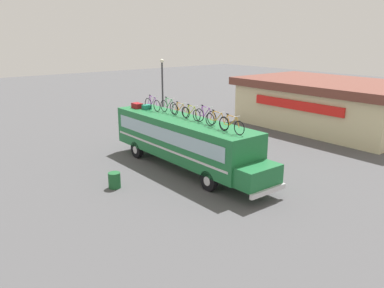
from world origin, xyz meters
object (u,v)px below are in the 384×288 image
object	(u,v)px
bus	(185,139)
rooftop_bicycle_1	(152,104)
rooftop_bicycle_4	(191,113)
rooftop_bicycle_3	(180,110)
luggage_bag_1	(137,106)
rooftop_bicycle_5	(205,116)
rooftop_bicycle_7	(231,125)
trash_bin	(114,180)
rooftop_bicycle_6	(217,121)
rooftop_bicycle_2	(169,106)
street_lamp	(162,90)
luggage_bag_2	(147,107)

from	to	relation	value
bus	rooftop_bicycle_1	size ratio (longest dim) A/B	6.91
rooftop_bicycle_4	rooftop_bicycle_3	bearing A→B (deg)	175.67
luggage_bag_1	rooftop_bicycle_5	world-z (taller)	rooftop_bicycle_5
luggage_bag_1	rooftop_bicycle_3	world-z (taller)	rooftop_bicycle_3
rooftop_bicycle_7	trash_bin	xyz separation A→B (m)	(-3.85, -4.51, -2.96)
rooftop_bicycle_5	rooftop_bicycle_6	bearing A→B (deg)	-12.76
luggage_bag_1	rooftop_bicycle_2	xyz separation A→B (m)	(2.63, 0.68, 0.24)
rooftop_bicycle_6	trash_bin	size ratio (longest dim) A/B	2.18
rooftop_bicycle_7	rooftop_bicycle_3	bearing A→B (deg)	174.43
rooftop_bicycle_7	rooftop_bicycle_5	bearing A→B (deg)	169.98
rooftop_bicycle_2	rooftop_bicycle_7	bearing A→B (deg)	-4.91
street_lamp	rooftop_bicycle_3	bearing A→B (deg)	-27.89
rooftop_bicycle_1	rooftop_bicycle_5	bearing A→B (deg)	2.88
bus	rooftop_bicycle_7	world-z (taller)	rooftop_bicycle_7
trash_bin	street_lamp	bearing A→B (deg)	134.35
rooftop_bicycle_1	rooftop_bicycle_3	bearing A→B (deg)	6.35
rooftop_bicycle_2	trash_bin	bearing A→B (deg)	-66.37
rooftop_bicycle_2	rooftop_bicycle_4	xyz separation A→B (m)	(2.40, -0.14, -0.04)
rooftop_bicycle_5	luggage_bag_1	bearing A→B (deg)	-174.48
luggage_bag_2	street_lamp	size ratio (longest dim) A/B	0.09
rooftop_bicycle_5	rooftop_bicycle_7	xyz separation A→B (m)	(2.47, -0.44, -0.02)
rooftop_bicycle_5	rooftop_bicycle_6	distance (m)	1.27
rooftop_bicycle_2	trash_bin	distance (m)	6.25
rooftop_bicycle_3	rooftop_bicycle_1	bearing A→B (deg)	-173.65
rooftop_bicycle_7	street_lamp	size ratio (longest dim) A/B	0.31
rooftop_bicycle_1	rooftop_bicycle_2	xyz separation A→B (m)	(1.33, 0.33, 0.00)
rooftop_bicycle_1	rooftop_bicycle_7	size ratio (longest dim) A/B	0.99
luggage_bag_1	street_lamp	distance (m)	6.45
luggage_bag_1	trash_bin	world-z (taller)	luggage_bag_1
rooftop_bicycle_7	bus	bearing A→B (deg)	177.95
rooftop_bicycle_4	rooftop_bicycle_5	bearing A→B (deg)	2.64
bus	rooftop_bicycle_7	distance (m)	4.28
rooftop_bicycle_4	rooftop_bicycle_5	size ratio (longest dim) A/B	0.92
bus	rooftop_bicycle_1	distance (m)	3.76
luggage_bag_2	rooftop_bicycle_7	size ratio (longest dim) A/B	0.28
bus	rooftop_bicycle_6	size ratio (longest dim) A/B	6.78
street_lamp	trash_bin	bearing A→B (deg)	-45.65
rooftop_bicycle_3	street_lamp	world-z (taller)	street_lamp
bus	rooftop_bicycle_3	distance (m)	1.80
rooftop_bicycle_2	rooftop_bicycle_3	size ratio (longest dim) A/B	1.06
bus	rooftop_bicycle_2	size ratio (longest dim) A/B	6.91
rooftop_bicycle_4	street_lamp	xyz separation A→B (m)	(-9.23, 4.35, -0.02)
luggage_bag_2	street_lamp	bearing A→B (deg)	136.85
rooftop_bicycle_6	bus	bearing A→B (deg)	-179.72
bus	rooftop_bicycle_2	bearing A→B (deg)	169.70
rooftop_bicycle_3	rooftop_bicycle_7	distance (m)	4.87
rooftop_bicycle_2	rooftop_bicycle_4	world-z (taller)	rooftop_bicycle_2
luggage_bag_1	rooftop_bicycle_4	xyz separation A→B (m)	(5.03, 0.55, 0.20)
street_lamp	luggage_bag_1	bearing A→B (deg)	-49.33
bus	rooftop_bicycle_3	size ratio (longest dim) A/B	7.36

